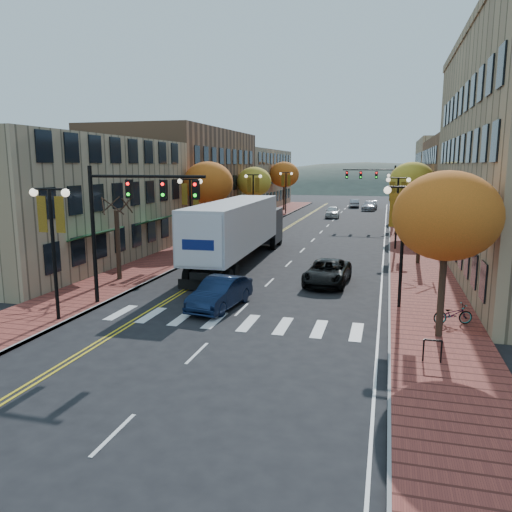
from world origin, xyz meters
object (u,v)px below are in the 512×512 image
Objects in this scene: black_suv at (327,272)px; bicycle at (453,314)px; navy_sedan at (220,293)px; semi_truck at (240,227)px.

black_suv is 9.21m from bicycle.
black_suv is at bearing 62.10° from navy_sedan.
semi_truck is 8.62m from black_suv.
black_suv is at bearing -36.80° from semi_truck.
navy_sedan is at bearing 71.07° from bicycle.
black_suv is (6.87, -4.82, -1.96)m from semi_truck.
navy_sedan is 2.70× the size of bicycle.
semi_truck reaches higher than black_suv.
navy_sedan is at bearing -80.21° from semi_truck.
navy_sedan is 10.85m from bicycle.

